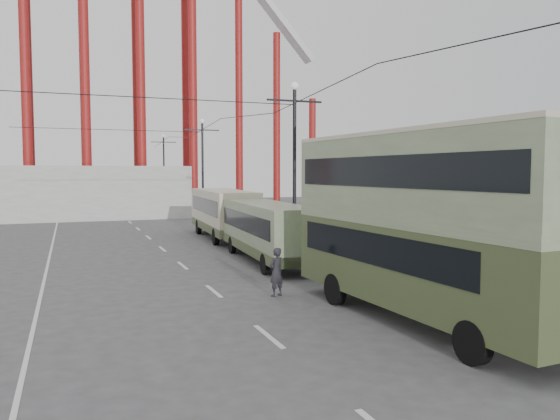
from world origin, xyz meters
name	(u,v)px	position (x,y,z in m)	size (l,w,h in m)	color
ground	(379,385)	(0.00, 0.00, 0.00)	(160.00, 160.00, 0.00)	#464648
road_markings	(172,254)	(-0.86, 19.70, 0.01)	(12.52, 120.00, 0.01)	silver
lamp_post_mid	(294,168)	(5.60, 18.00, 4.68)	(3.20, 0.44, 9.32)	black
lamp_post_far	(203,169)	(5.60, 40.00, 4.68)	(3.20, 0.44, 9.32)	black
lamp_post_distant	(164,170)	(5.60, 62.00, 4.68)	(3.20, 0.44, 9.32)	black
roller_coaster	(97,9)	(-2.49, 56.89, 22.92)	(52.95, 5.00, 55.48)	maroon
fairground_shed	(69,192)	(-6.00, 47.00, 2.50)	(22.00, 10.00, 5.00)	#9D9C97
double_decker_bus	(422,216)	(3.64, 3.67, 3.16)	(3.20, 10.62, 5.64)	#3D4A27
single_decker_green	(267,229)	(3.17, 15.77, 1.64)	(2.99, 10.39, 2.90)	#6A7656
single_decker_cream	(223,211)	(3.66, 25.80, 1.82)	(3.20, 10.49, 3.22)	#BEB599
pedestrian	(276,272)	(0.89, 8.41, 0.88)	(0.64, 0.42, 1.75)	black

